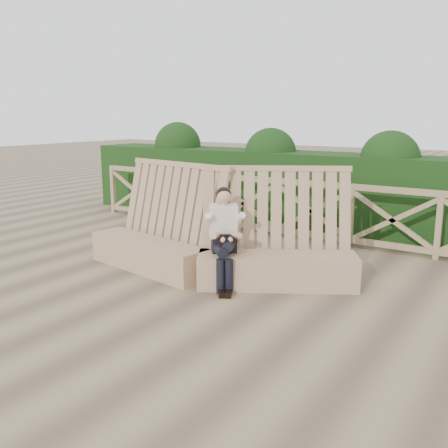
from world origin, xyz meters
The scene contains 5 objects.
ground centered at (0.00, 0.00, 0.00)m, with size 60.00×60.00×0.00m, color brown.
bench centered at (-0.36, 0.84, 0.40)m, with size 4.05×1.73×1.58m.
woman centered at (0.00, 0.61, 0.72)m, with size 0.67×0.78×1.32m.
guardrail centered at (0.00, 3.50, 0.55)m, with size 10.10×0.09×1.10m.
hedge centered at (0.00, 4.70, 0.75)m, with size 12.00×1.20×1.50m, color black.
Camera 1 is at (3.51, -4.75, 2.26)m, focal length 40.00 mm.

